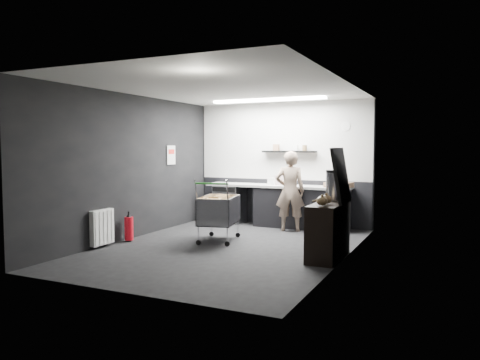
% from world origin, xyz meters
% --- Properties ---
extents(floor, '(5.50, 5.50, 0.00)m').
position_xyz_m(floor, '(0.00, 0.00, 0.00)').
color(floor, black).
rests_on(floor, ground).
extents(ceiling, '(5.50, 5.50, 0.00)m').
position_xyz_m(ceiling, '(0.00, 0.00, 2.70)').
color(ceiling, silver).
rests_on(ceiling, wall_back).
extents(wall_back, '(5.50, 0.00, 5.50)m').
position_xyz_m(wall_back, '(0.00, 2.75, 1.35)').
color(wall_back, black).
rests_on(wall_back, floor).
extents(wall_front, '(5.50, 0.00, 5.50)m').
position_xyz_m(wall_front, '(0.00, -2.75, 1.35)').
color(wall_front, black).
rests_on(wall_front, floor).
extents(wall_left, '(0.00, 5.50, 5.50)m').
position_xyz_m(wall_left, '(-2.00, 0.00, 1.35)').
color(wall_left, black).
rests_on(wall_left, floor).
extents(wall_right, '(0.00, 5.50, 5.50)m').
position_xyz_m(wall_right, '(2.00, 0.00, 1.35)').
color(wall_right, black).
rests_on(wall_right, floor).
extents(kitchen_wall_panel, '(3.95, 0.02, 1.70)m').
position_xyz_m(kitchen_wall_panel, '(0.00, 2.73, 1.85)').
color(kitchen_wall_panel, silver).
rests_on(kitchen_wall_panel, wall_back).
extents(dado_panel, '(3.95, 0.02, 1.00)m').
position_xyz_m(dado_panel, '(0.00, 2.73, 0.50)').
color(dado_panel, black).
rests_on(dado_panel, wall_back).
extents(floating_shelf, '(1.20, 0.22, 0.04)m').
position_xyz_m(floating_shelf, '(0.20, 2.62, 1.62)').
color(floating_shelf, black).
rests_on(floating_shelf, wall_back).
extents(wall_clock, '(0.20, 0.03, 0.20)m').
position_xyz_m(wall_clock, '(1.40, 2.72, 2.15)').
color(wall_clock, white).
rests_on(wall_clock, wall_back).
extents(poster, '(0.02, 0.30, 0.40)m').
position_xyz_m(poster, '(-1.98, 1.30, 1.55)').
color(poster, silver).
rests_on(poster, wall_left).
extents(poster_red_band, '(0.02, 0.22, 0.10)m').
position_xyz_m(poster_red_band, '(-1.98, 1.30, 1.62)').
color(poster_red_band, red).
rests_on(poster_red_band, poster).
extents(radiator, '(0.10, 0.50, 0.60)m').
position_xyz_m(radiator, '(-1.94, -0.90, 0.35)').
color(radiator, white).
rests_on(radiator, wall_left).
extents(ceiling_strip, '(2.40, 0.20, 0.04)m').
position_xyz_m(ceiling_strip, '(0.00, 1.85, 2.67)').
color(ceiling_strip, white).
rests_on(ceiling_strip, ceiling).
extents(prep_counter, '(3.20, 0.61, 0.90)m').
position_xyz_m(prep_counter, '(0.14, 2.42, 0.46)').
color(prep_counter, black).
rests_on(prep_counter, floor).
extents(person, '(0.69, 0.55, 1.64)m').
position_xyz_m(person, '(0.45, 1.97, 0.82)').
color(person, beige).
rests_on(person, floor).
extents(shopping_cart, '(0.81, 1.13, 1.11)m').
position_xyz_m(shopping_cart, '(-0.39, 0.44, 0.53)').
color(shopping_cart, silver).
rests_on(shopping_cart, floor).
extents(sideboard, '(0.49, 1.14, 1.71)m').
position_xyz_m(sideboard, '(1.78, -0.02, 0.55)').
color(sideboard, black).
rests_on(sideboard, floor).
extents(fire_extinguisher, '(0.16, 0.16, 0.52)m').
position_xyz_m(fire_extinguisher, '(-1.85, -0.30, 0.25)').
color(fire_extinguisher, red).
rests_on(fire_extinguisher, floor).
extents(cardboard_box, '(0.57, 0.48, 0.10)m').
position_xyz_m(cardboard_box, '(1.36, 2.37, 0.95)').
color(cardboard_box, '#916B4D').
rests_on(cardboard_box, prep_counter).
extents(pink_tub, '(0.21, 0.21, 0.21)m').
position_xyz_m(pink_tub, '(0.04, 2.42, 1.01)').
color(pink_tub, beige).
rests_on(pink_tub, prep_counter).
extents(white_container, '(0.19, 0.16, 0.15)m').
position_xyz_m(white_container, '(-0.09, 2.37, 0.98)').
color(white_container, white).
rests_on(white_container, prep_counter).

